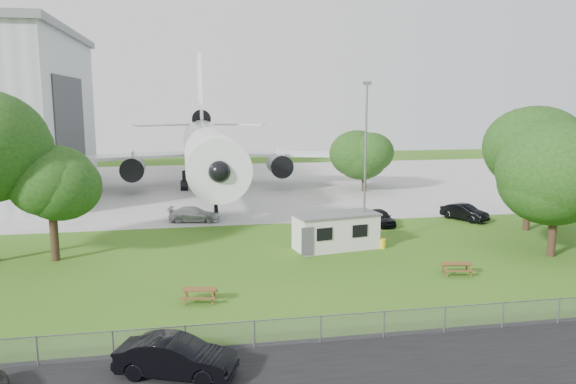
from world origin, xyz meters
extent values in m
plane|color=#47781E|center=(0.00, 0.00, 0.00)|extent=(160.00, 160.00, 0.00)
cube|color=black|center=(0.00, -13.00, 0.01)|extent=(120.00, 8.00, 0.02)
cube|color=#B7B7B2|center=(0.00, 38.00, 0.01)|extent=(120.00, 46.00, 0.03)
cube|color=#2D3033|center=(-16.93, 33.00, 6.75)|extent=(0.16, 16.00, 12.96)
cylinder|color=white|center=(-2.00, 34.00, 5.10)|extent=(5.40, 34.00, 5.40)
cone|color=white|center=(-2.00, 15.00, 5.10)|extent=(5.40, 5.50, 5.40)
cone|color=white|center=(-2.00, 55.00, 5.90)|extent=(4.86, 9.00, 4.86)
cube|color=white|center=(-14.50, 37.20, 3.90)|extent=(21.36, 10.77, 0.36)
cube|color=white|center=(10.50, 37.20, 3.90)|extent=(21.36, 10.77, 0.36)
cube|color=white|center=(-2.00, 55.00, 11.60)|extent=(0.46, 9.96, 12.17)
cylinder|color=#515459|center=(-10.50, 33.50, 3.00)|extent=(2.50, 4.20, 2.50)
cylinder|color=#515459|center=(6.50, 33.50, 3.00)|extent=(2.50, 4.20, 2.50)
cylinder|color=#515459|center=(-2.00, 54.00, 7.90)|extent=(2.60, 4.50, 2.60)
cylinder|color=black|center=(-2.00, 18.50, 1.20)|extent=(0.36, 0.36, 2.40)
cylinder|color=black|center=(-4.80, 35.00, 1.20)|extent=(0.44, 0.44, 2.40)
cylinder|color=black|center=(0.80, 35.00, 1.20)|extent=(0.44, 0.44, 2.40)
cube|color=silver|center=(6.02, 6.05, 1.25)|extent=(6.35, 3.52, 2.50)
cube|color=#59595B|center=(6.02, 6.05, 2.56)|extent=(6.58, 3.75, 0.12)
cylinder|color=gold|center=(9.42, 5.45, 0.35)|extent=(0.50, 0.50, 0.70)
cube|color=gray|center=(0.00, -9.50, 0.00)|extent=(58.00, 0.04, 1.30)
cylinder|color=slate|center=(8.20, 6.20, 6.00)|extent=(0.16, 0.16, 12.00)
cylinder|color=#382619|center=(-13.61, 6.61, 1.51)|extent=(0.56, 0.56, 3.02)
sphere|color=#2E5C1A|center=(-13.61, 6.61, 5.21)|extent=(6.56, 6.56, 6.56)
cylinder|color=#382619|center=(20.32, 1.32, 1.57)|extent=(0.56, 0.56, 3.14)
sphere|color=#2E5C1A|center=(20.32, 1.32, 5.40)|extent=(8.08, 8.08, 8.08)
cylinder|color=#382619|center=(23.37, 8.85, 1.98)|extent=(0.56, 0.56, 3.96)
sphere|color=#2E5C1A|center=(23.37, 8.85, 6.82)|extent=(8.67, 8.67, 8.67)
cylinder|color=#382619|center=(16.24, 30.43, 1.24)|extent=(0.56, 0.56, 2.48)
sphere|color=#2E5C1A|center=(16.24, 30.43, 4.28)|extent=(6.71, 6.71, 6.71)
imported|color=black|center=(-5.37, -11.41, 0.79)|extent=(5.05, 3.25, 1.57)
imported|color=black|center=(11.89, 12.78, 0.68)|extent=(1.79, 4.08, 1.37)
imported|color=black|center=(20.08, 13.27, 0.72)|extent=(3.31, 4.63, 1.45)
imported|color=#B1B3B8|center=(-4.02, 17.14, 0.66)|extent=(4.80, 2.61, 1.32)
camera|label=1|loc=(-4.86, -32.70, 10.92)|focal=35.00mm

